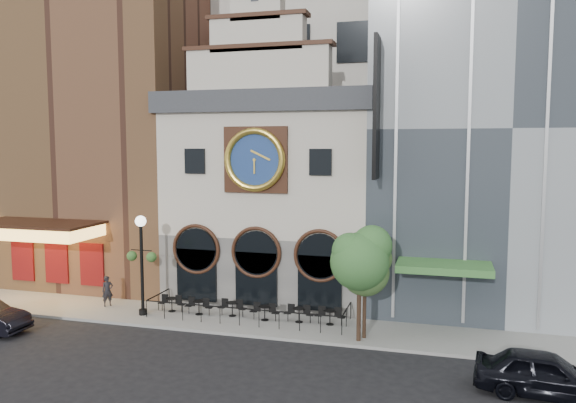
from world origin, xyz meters
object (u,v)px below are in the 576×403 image
Objects in this scene: bistro_0 at (172,303)px; bistro_4 at (299,314)px; bistro_3 at (265,312)px; bistro_5 at (330,316)px; car_right at (545,374)px; tree_right at (361,257)px; tree_left at (366,268)px; bistro_1 at (199,306)px; bistro_2 at (232,308)px; lamppost at (141,254)px; pedestrian at (108,291)px.

bistro_0 is 7.27m from bistro_4.
bistro_0 is at bearing -179.64° from bistro_4.
bistro_5 is (3.45, 0.21, 0.00)m from bistro_3.
car_right is at bearing -27.12° from bistro_4.
tree_right is (1.82, -1.92, 3.55)m from bistro_5.
tree_left is 0.85× the size of tree_right.
bistro_1 is (1.69, -0.13, 0.00)m from bistro_0.
bistro_1 is 1.87m from bistro_2.
bistro_4 is at bearing 1.79° from bistro_1.
car_right is 0.92× the size of tree_right.
tree_left is (5.45, -1.24, 2.94)m from bistro_3.
bistro_2 is 0.29× the size of lamppost.
pedestrian is at bearing -179.70° from bistro_4.
pedestrian is (-22.22, 5.53, 0.17)m from car_right.
bistro_2 is 5.69m from lamppost.
bistro_3 is 6.32m from tree_left.
lamppost is (-2.93, -0.83, 2.90)m from bistro_1.
pedestrian is (-12.95, -0.10, 0.41)m from bistro_5.
bistro_1 is 0.29× the size of lamppost.
bistro_1 is 0.91× the size of pedestrian.
bistro_0 is 1.69m from bistro_1.
lamppost reaches higher than pedestrian.
tree_left is (14.95, -1.35, 2.53)m from pedestrian.
bistro_0 is at bearing 178.69° from bistro_3.
bistro_5 is at bearing 1.71° from bistro_1.
lamppost is at bearing 82.07° from car_right.
tree_right reaches higher than lamppost.
bistro_5 is at bearing 0.56° from bistro_0.
pedestrian is at bearing 161.70° from lamppost.
tree_left is (7.36, -1.46, 2.94)m from bistro_2.
lamppost reaches higher than bistro_0.
bistro_2 is at bearing 179.23° from bistro_4.
lamppost is (-8.52, -1.00, 2.90)m from bistro_4.
tree_right is (11.96, -0.88, 0.65)m from lamppost.
bistro_3 is (5.45, -0.12, 0.00)m from bistro_0.
tree_right is at bearing -55.91° from pedestrian.
tree_right is (-0.19, -0.47, 0.61)m from tree_left.
bistro_4 is 4.88m from tree_left.
tree_left is (9.21, -1.23, 2.94)m from bistro_1.
bistro_1 is at bearing -173.07° from bistro_2.
bistro_3 is 6.58m from tree_right.
car_right is (18.17, -5.54, 0.24)m from bistro_0.
tree_left is at bearing -35.89° from bistro_5.
bistro_0 is 3.54m from bistro_2.
tree_right is (10.72, -1.83, 3.55)m from bistro_0.
bistro_1 is 5.75m from pedestrian.
bistro_1 is 3.76m from bistro_3.
tree_left reaches higher than bistro_5.
tree_left is at bearing -54.04° from pedestrian.
pedestrian is at bearing 81.37° from car_right.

